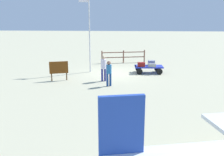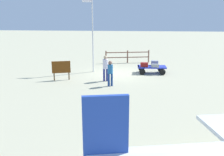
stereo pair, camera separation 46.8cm
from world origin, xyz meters
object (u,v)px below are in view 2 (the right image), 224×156
suitcase_dark (155,63)px  flagpole (92,29)px  luggage_cart (151,68)px  signboard (61,68)px  suitcase_olive (144,65)px  worker_lead (105,66)px  suitcase_grey (155,66)px  worker_trailing (110,71)px

suitcase_dark → flagpole: bearing=3.9°
luggage_cart → signboard: signboard is taller
suitcase_olive → signboard: bearing=23.9°
suitcase_olive → worker_lead: bearing=43.1°
suitcase_grey → flagpole: 5.64m
luggage_cart → suitcase_grey: 0.51m
luggage_cart → worker_trailing: (2.76, 4.00, 0.52)m
worker_lead → suitcase_grey: bearing=-145.2°
worker_trailing → suitcase_grey: bearing=-129.6°
luggage_cart → suitcase_dark: (-0.25, -0.37, 0.33)m
luggage_cart → signboard: bearing=24.2°
suitcase_dark → suitcase_grey: bearing=90.5°
flagpole → signboard: (1.64, 2.87, -2.54)m
worker_trailing → flagpole: 5.09m
suitcase_olive → signboard: size_ratio=0.43×
suitcase_dark → worker_lead: 4.70m
luggage_cart → suitcase_olive: 0.71m
suitcase_olive → worker_trailing: size_ratio=0.35×
suitcase_dark → worker_trailing: 5.31m
luggage_cart → suitcase_grey: size_ratio=3.69×
suitcase_grey → suitcase_olive: 0.83m
luggage_cart → suitcase_olive: size_ratio=3.88×
suitcase_grey → worker_lead: size_ratio=0.34×
luggage_cart → suitcase_dark: 0.55m
suitcase_dark → suitcase_olive: size_ratio=0.95×
worker_trailing → worker_lead: bearing=-68.8°
suitcase_dark → luggage_cart: bearing=55.7°
worker_trailing → flagpole: bearing=-64.6°
worker_lead → worker_trailing: bearing=111.2°
suitcase_olive → worker_trailing: 4.31m
worker_lead → flagpole: size_ratio=0.29×
luggage_cart → suitcase_grey: bearing=125.1°
worker_trailing → flagpole: flagpole is taller
suitcase_grey → suitcase_olive: suitcase_olive is taller
luggage_cart → suitcase_dark: bearing=-124.3°
worker_trailing → signboard: worker_trailing is taller
worker_lead → signboard: worker_lead is taller
luggage_cart → signboard: 6.94m
suitcase_olive → flagpole: size_ratio=0.10×
signboard → suitcase_dark: bearing=-154.0°
luggage_cart → suitcase_olive: suitcase_olive is taller
suitcase_olive → signboard: signboard is taller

